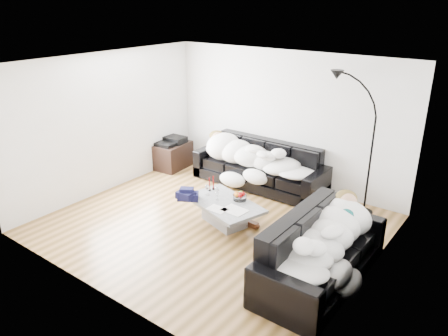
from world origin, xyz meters
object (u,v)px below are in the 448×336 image
Objects in this scene: shoes at (244,224)px; av_cabinet at (173,155)px; fruit_bowl at (240,196)px; wine_glass_c at (217,195)px; sofa_right at (322,250)px; candle_right at (213,183)px; wine_glass_b at (207,190)px; coffee_table at (224,213)px; wine_glass_a at (217,192)px; sleeper_right at (323,236)px; stereo at (172,141)px; floor_lamp at (371,156)px; sofa_back at (259,165)px; sleeper_back at (258,155)px; candle_left at (209,184)px.

shoes is 0.55× the size of av_cabinet.
wine_glass_c is at bearing -143.19° from fruit_bowl.
sofa_right reaches higher than candle_right.
shoes is (0.72, 0.05, -0.42)m from wine_glass_b.
wine_glass_a reaches higher than coffee_table.
wine_glass_b is (-2.33, 0.51, -0.18)m from sleeper_right.
floor_lamp reaches higher than stereo.
floor_lamp reaches higher than sofa_back.
wine_glass_c is 0.63× the size of candle_right.
stereo is at bearing 67.36° from sofa_right.
stereo reaches higher than wine_glass_c.
sleeper_back is 2.81× the size of av_cabinet.
stereo is (-1.95, 1.14, 0.11)m from candle_left.
sleeper_back is at bearing 3.18° from stereo.
sofa_right reaches higher than wine_glass_b.
sleeper_right is (2.32, -2.12, 0.22)m from sofa_back.
wine_glass_a is at bearing -19.00° from candle_left.
floor_lamp reaches higher than candle_right.
sofa_back is 1.66m from wine_glass_c.
wine_glass_c is at bearing -81.55° from sleeper_back.
coffee_table is 1.64× the size of av_cabinet.
sofa_back is at bearing 103.07° from coffee_table.
sleeper_right is 4.29× the size of shoes.
candle_left reaches higher than wine_glass_b.
sleeper_back is 3.11m from sleeper_right.
floor_lamp is (2.09, 0.11, 0.62)m from sofa_back.
coffee_table is 2.98× the size of stereo.
wine_glass_c is (0.25, -0.04, -0.01)m from wine_glass_b.
candle_left is 0.54× the size of stereo.
wine_glass_c is (0.24, -1.65, 0.03)m from sofa_back.
sleeper_back is at bearing 86.28° from candle_left.
wine_glass_b is (-0.54, -0.18, 0.02)m from fruit_bowl.
av_cabinet is at bearing -171.61° from sofa_back.
wine_glass_c is at bearing -42.89° from candle_right.
sofa_back is 2.02× the size of coffee_table.
wine_glass_a is 0.18m from wine_glass_b.
coffee_table is 0.38m from wine_glass_a.
candle_left is (-2.41, 0.67, 0.06)m from sofa_right.
sleeper_back is (-2.32, 2.07, 0.20)m from sofa_right.
sleeper_back is 14.79× the size of wine_glass_a.
wine_glass_c is at bearing 172.96° from shoes.
av_cabinet is at bearing 149.55° from candle_left.
stereo is (-2.19, 1.23, 0.15)m from wine_glass_a.
floor_lamp is (2.09, 0.16, 0.40)m from sleeper_back.
floor_lamp is (-0.23, 2.22, 0.60)m from sofa_right.
sleeper_right is at bearing -27.62° from av_cabinet.
wine_glass_a is 0.15m from wine_glass_c.
wine_glass_b is 0.23× the size of av_cabinet.
sleeper_back is 1.77m from shoes.
sleeper_back reaches higher than sofa_back.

